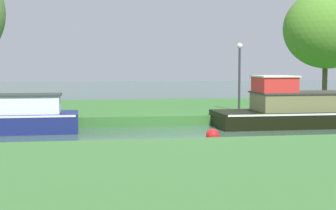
% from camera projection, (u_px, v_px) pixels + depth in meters
% --- Properties ---
extents(ground_plane, '(120.00, 120.00, 0.00)m').
position_uv_depth(ground_plane, '(203.00, 132.00, 18.09)').
color(ground_plane, '#3A5648').
extents(riverbank_far, '(72.00, 10.00, 0.40)m').
position_uv_depth(riverbank_far, '(170.00, 110.00, 24.96)').
color(riverbank_far, '#366B2E').
rests_on(riverbank_far, ground_plane).
extents(riverbank_near, '(72.00, 10.00, 0.40)m').
position_uv_depth(riverbank_near, '(321.00, 185.00, 9.23)').
color(riverbank_near, '#3B6F34').
rests_on(riverbank_near, ground_plane).
extents(black_narrowboat, '(9.44, 2.39, 1.99)m').
position_uv_depth(black_narrowboat, '(327.00, 110.00, 20.12)').
color(black_narrowboat, black).
rests_on(black_narrowboat, ground_plane).
extents(willow_tree_centre, '(4.64, 3.71, 5.85)m').
position_uv_depth(willow_tree_centre, '(328.00, 29.00, 25.99)').
color(willow_tree_centre, brown).
rests_on(willow_tree_centre, riverbank_far).
extents(lamp_post, '(0.24, 0.24, 2.96)m').
position_uv_depth(lamp_post, '(239.00, 68.00, 22.26)').
color(lamp_post, '#333338').
rests_on(lamp_post, riverbank_far).
extents(mooring_post_near, '(0.14, 0.14, 0.90)m').
position_uv_depth(mooring_post_near, '(310.00, 102.00, 21.57)').
color(mooring_post_near, '#453E32').
rests_on(mooring_post_near, riverbank_far).
extents(channel_buoy, '(0.42, 0.42, 0.42)m').
position_uv_depth(channel_buoy, '(213.00, 135.00, 15.77)').
color(channel_buoy, red).
rests_on(channel_buoy, ground_plane).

